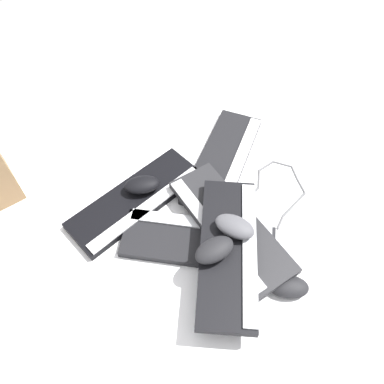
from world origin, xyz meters
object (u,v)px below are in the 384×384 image
Objects in this scene: keyboard_3 at (229,225)px; mouse_2 at (235,226)px; mouse_4 at (142,185)px; keyboard_4 at (229,249)px; keyboard_0 at (224,159)px; keyboard_2 at (198,241)px; mouse_3 at (214,250)px; mouse_1 at (288,287)px; keyboard_1 at (136,200)px; mouse_0 at (250,279)px.

mouse_2 reaches higher than keyboard_3.
mouse_4 reaches higher than keyboard_3.
keyboard_0 is at bearing 37.06° from keyboard_4.
keyboard_3 reaches higher than keyboard_2.
keyboard_2 is 4.14× the size of mouse_3.
keyboard_2 is at bearing -157.61° from keyboard_0.
mouse_4 is at bearing 146.95° from mouse_1.
mouse_3 is (-0.34, -0.20, 0.10)m from keyboard_0.
keyboard_0 is 4.22× the size of mouse_1.
keyboard_0 is 0.33m from keyboard_2.
mouse_0 is (-0.00, -0.42, 0.01)m from keyboard_1.
mouse_1 is (-0.26, -0.40, 0.01)m from keyboard_0.
keyboard_1 is 0.98× the size of keyboard_3.
mouse_2 reaches higher than keyboard_2.
mouse_3 reaches higher than mouse_0.
keyboard_0 and keyboard_2 have the same top height.
keyboard_1 is 0.24m from keyboard_2.
keyboard_3 reaches higher than keyboard_0.
keyboard_3 is at bearing 134.83° from mouse_1.
keyboard_3 is (0.09, -0.29, 0.03)m from keyboard_1.
keyboard_4 is at bearing -146.78° from keyboard_3.
keyboard_4 is (-0.30, -0.22, 0.06)m from keyboard_0.
keyboard_0 is 0.30m from mouse_4.
keyboard_2 is at bearing -55.42° from mouse_4.
keyboard_3 is 1.04× the size of keyboard_4.
mouse_4 reaches higher than keyboard_2.
mouse_1 is 0.21m from mouse_2.
mouse_0 is at bearing -98.33° from keyboard_4.
keyboard_3 is at bearing -145.54° from mouse_3.
mouse_2 is at bearing -133.22° from keyboard_3.
keyboard_0 is 1.02× the size of keyboard_1.
mouse_3 is at bearing -149.00° from keyboard_0.
mouse_2 reaches higher than mouse_4.
mouse_0 is 0.43m from mouse_4.
keyboard_4 reaches higher than mouse_4.
keyboard_3 is 0.23m from mouse_1.
keyboard_0 is 4.22× the size of mouse_2.
keyboard_0 is at bearing -128.81° from mouse_3.
keyboard_4 is (-0.08, -0.05, 0.03)m from keyboard_3.
mouse_4 reaches higher than keyboard_0.
mouse_2 is 0.33m from mouse_4.
mouse_4 is (-0.01, 0.52, 0.03)m from mouse_1.
mouse_3 is at bearing 167.03° from mouse_1.
keyboard_0 is 0.28m from keyboard_3.
mouse_0 is at bearing -41.65° from mouse_2.
mouse_3 is at bearing -60.05° from mouse_4.
mouse_0 is 1.00× the size of mouse_3.
keyboard_1 is at bearing -75.31° from mouse_3.
mouse_3 is at bearing 153.47° from keyboard_4.
keyboard_2 is 0.13m from mouse_3.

